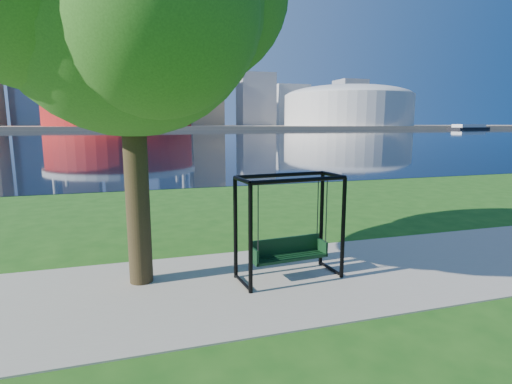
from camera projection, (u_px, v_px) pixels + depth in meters
name	position (u px, v px, depth m)	size (l,w,h in m)	color
ground	(265.00, 273.00, 8.61)	(900.00, 900.00, 0.00)	#1E5114
path	(272.00, 281.00, 8.14)	(120.00, 4.00, 0.03)	#9E937F
river	(144.00, 136.00, 104.84)	(900.00, 180.00, 0.02)	black
far_bank	(137.00, 127.00, 297.13)	(900.00, 228.00, 2.00)	#937F60
stadium	(119.00, 104.00, 225.07)	(83.00, 83.00, 32.00)	maroon
arena	(348.00, 105.00, 266.21)	(84.00, 84.00, 26.56)	beige
skyline	(129.00, 80.00, 302.68)	(392.00, 66.00, 96.50)	gray
swing	(289.00, 230.00, 8.15)	(2.20, 1.12, 2.17)	black
barge	(469.00, 127.00, 234.09)	(31.45, 15.56, 3.04)	black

